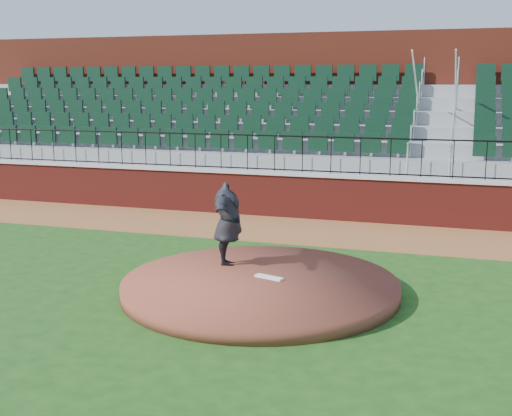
{
  "coord_description": "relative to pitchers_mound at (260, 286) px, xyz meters",
  "views": [
    {
      "loc": [
        3.96,
        -10.82,
        3.78
      ],
      "look_at": [
        0.0,
        1.5,
        1.3
      ],
      "focal_mm": 46.17,
      "sensor_mm": 36.0,
      "label": 1
    }
  ],
  "objects": [
    {
      "name": "ground",
      "position": [
        -0.52,
        -0.14,
        -0.12
      ],
      "size": [
        90.0,
        90.0,
        0.0
      ],
      "primitive_type": "plane",
      "color": "#1B4513",
      "rests_on": "ground"
    },
    {
      "name": "warning_track",
      "position": [
        -0.52,
        5.26,
        -0.12
      ],
      "size": [
        34.0,
        3.2,
        0.01
      ],
      "primitive_type": "cube",
      "color": "brown",
      "rests_on": "ground"
    },
    {
      "name": "field_wall",
      "position": [
        -0.52,
        6.86,
        0.47
      ],
      "size": [
        34.0,
        0.35,
        1.2
      ],
      "primitive_type": "cube",
      "color": "maroon",
      "rests_on": "ground"
    },
    {
      "name": "wall_cap",
      "position": [
        -0.52,
        6.86,
        1.12
      ],
      "size": [
        34.0,
        0.45,
        0.1
      ],
      "primitive_type": "cube",
      "color": "#B7B7B7",
      "rests_on": "field_wall"
    },
    {
      "name": "wall_railing",
      "position": [
        -0.52,
        6.86,
        1.67
      ],
      "size": [
        34.0,
        0.05,
        1.0
      ],
      "primitive_type": null,
      "color": "black",
      "rests_on": "wall_cap"
    },
    {
      "name": "seating_stands",
      "position": [
        -0.52,
        9.58,
        2.18
      ],
      "size": [
        34.0,
        5.1,
        4.6
      ],
      "primitive_type": null,
      "color": "gray",
      "rests_on": "ground"
    },
    {
      "name": "concourse_wall",
      "position": [
        -0.52,
        12.38,
        2.62
      ],
      "size": [
        34.0,
        0.5,
        5.5
      ],
      "primitive_type": "cube",
      "color": "maroon",
      "rests_on": "ground"
    },
    {
      "name": "pitchers_mound",
      "position": [
        0.0,
        0.0,
        0.0
      ],
      "size": [
        5.03,
        5.03,
        0.25
      ],
      "primitive_type": "cylinder",
      "color": "brown",
      "rests_on": "ground"
    },
    {
      "name": "pitching_rubber",
      "position": [
        0.13,
        0.13,
        0.14
      ],
      "size": [
        0.58,
        0.3,
        0.04
      ],
      "primitive_type": "cube",
      "rotation": [
        0.0,
        0.0,
        -0.29
      ],
      "color": "white",
      "rests_on": "pitchers_mound"
    },
    {
      "name": "pitcher",
      "position": [
        -0.91,
        0.78,
        0.94
      ],
      "size": [
        1.1,
        2.09,
        1.64
      ],
      "primitive_type": "imported",
      "rotation": [
        0.0,
        0.0,
        1.86
      ],
      "color": "black",
      "rests_on": "pitchers_mound"
    }
  ]
}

